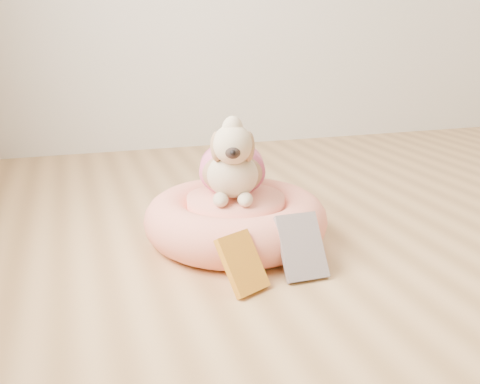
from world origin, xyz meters
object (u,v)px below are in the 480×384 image
object	(u,v)px
book_yellow	(242,263)
book_white	(301,247)
pet_bed	(236,219)
dog	(232,153)

from	to	relation	value
book_yellow	book_white	world-z (taller)	book_white
pet_bed	book_yellow	bearing A→B (deg)	-104.47
pet_bed	book_white	size ratio (longest dim) A/B	3.11
dog	book_white	xyz separation A→B (m)	(0.11, -0.36, -0.23)
book_white	dog	bearing A→B (deg)	106.92
pet_bed	book_yellow	distance (m)	0.38
book_yellow	book_white	size ratio (longest dim) A/B	0.86
book_yellow	pet_bed	bearing A→B (deg)	49.93
pet_bed	book_yellow	xyz separation A→B (m)	(-0.09, -0.36, 0.00)
pet_bed	book_white	distance (m)	0.34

